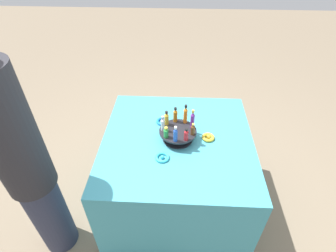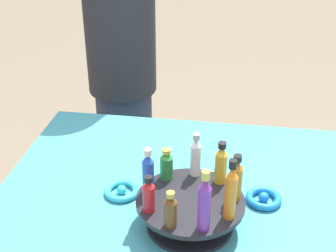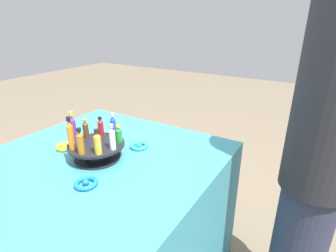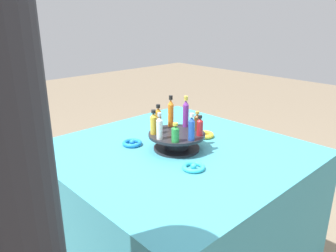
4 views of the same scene
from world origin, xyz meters
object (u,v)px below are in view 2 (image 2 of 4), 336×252
bottle_red (149,195)px  person_figure (121,57)px  bottle_gold (221,164)px  ribbon_bow_blue (264,198)px  bottle_blue (148,172)px  bottle_green (166,165)px  bottle_brown (171,211)px  bottle_orange (231,192)px  bottle_amber (236,179)px  bottle_purple (204,203)px  ribbon_bow_teal (122,191)px  display_stand (190,210)px  bottle_clear (194,156)px

bottle_red → person_figure: size_ratio=0.06×
bottle_red → bottle_gold: 0.21m
bottle_gold → ribbon_bow_blue: bearing=108.0°
bottle_blue → bottle_green: bearing=151.8°
bottle_brown → bottle_gold: bearing=151.8°
bottle_orange → bottle_amber: bearing=171.8°
bottle_red → bottle_brown: bearing=51.8°
bottle_amber → ribbon_bow_blue: 0.18m
bottle_red → bottle_purple: 0.14m
ribbon_bow_teal → ribbon_bow_blue: (-0.02, 0.38, 0.00)m
person_figure → ribbon_bow_blue: bearing=12.9°
person_figure → display_stand: bearing=0.0°
display_stand → bottle_gold: 0.14m
bottle_purple → person_figure: size_ratio=0.09×
bottle_red → bottle_purple: bearing=71.8°
display_stand → person_figure: (-0.90, -0.39, 0.04)m
bottle_brown → bottle_clear: bearing=171.8°
bottle_amber → ribbon_bow_blue: bottle_amber is taller
bottle_blue → bottle_gold: 0.18m
bottle_amber → bottle_clear: (-0.08, -0.11, -0.00)m
bottle_blue → ribbon_bow_teal: bearing=-132.0°
display_stand → bottle_purple: bearing=21.8°
bottle_gold → bottle_purple: bearing=-8.2°
bottle_orange → person_figure: 1.07m
bottle_amber → bottle_gold: bottle_amber is taller
bottle_blue → display_stand: bearing=81.8°
bottle_blue → bottle_orange: 0.21m
bottle_gold → bottle_orange: bearing=11.8°
bottle_amber → person_figure: bearing=-150.6°
bottle_clear → person_figure: 0.89m
ribbon_bow_blue → bottle_orange: bearing=-27.4°
bottle_red → ribbon_bow_blue: bearing=123.0°
bottle_purple → bottle_clear: size_ratio=1.27×
bottle_clear → bottle_green: bottle_clear is taller
bottle_purple → bottle_amber: (-0.12, 0.06, -0.01)m
bottle_brown → bottle_green: bearing=-168.2°
bottle_gold → bottle_red: bearing=-48.2°
bottle_gold → ribbon_bow_teal: (-0.01, -0.26, -0.12)m
bottle_brown → bottle_red: bearing=-128.2°
display_stand → bottle_amber: bottle_amber is taller
bottle_amber → ribbon_bow_teal: (-0.08, -0.30, -0.13)m
bottle_clear → ribbon_bow_blue: size_ratio=1.26×
bottle_purple → display_stand: bearing=-158.2°
display_stand → bottle_brown: 0.13m
bottle_blue → bottle_brown: bottle_blue is taller
display_stand → bottle_clear: bearing=-178.2°
bottle_red → bottle_amber: size_ratio=0.78×
bottle_blue → bottle_orange: bottle_orange is taller
bottle_brown → bottle_gold: 0.21m
bottle_purple → ribbon_bow_teal: size_ratio=1.61×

